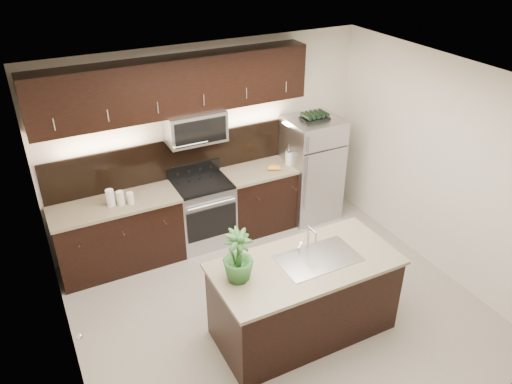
{
  "coord_description": "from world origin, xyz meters",
  "views": [
    {
      "loc": [
        -2.26,
        -3.85,
        4.11
      ],
      "look_at": [
        -0.01,
        0.55,
        1.31
      ],
      "focal_mm": 35.0,
      "sensor_mm": 36.0,
      "label": 1
    }
  ],
  "objects": [
    {
      "name": "wine_rack",
      "position": [
        1.46,
        1.63,
        1.6
      ],
      "size": [
        0.38,
        0.24,
        0.09
      ],
      "color": "black",
      "rests_on": "refrigerator"
    },
    {
      "name": "counter_run",
      "position": [
        -0.46,
        1.69,
        0.47
      ],
      "size": [
        3.51,
        0.65,
        0.94
      ],
      "color": "black",
      "rests_on": "ground"
    },
    {
      "name": "canisters",
      "position": [
        -1.37,
        1.62,
        1.04
      ],
      "size": [
        0.32,
        0.15,
        0.22
      ],
      "rotation": [
        0.0,
        0.0,
        -0.27
      ],
      "color": "silver",
      "rests_on": "counter_run"
    },
    {
      "name": "upper_fixtures",
      "position": [
        -0.43,
        1.84,
        2.14
      ],
      "size": [
        3.49,
        0.4,
        1.66
      ],
      "color": "black",
      "rests_on": "counter_run"
    },
    {
      "name": "room_walls",
      "position": [
        -0.11,
        -0.04,
        1.7
      ],
      "size": [
        4.52,
        4.02,
        2.71
      ],
      "color": "beige",
      "rests_on": "ground"
    },
    {
      "name": "island",
      "position": [
        0.07,
        -0.42,
        0.47
      ],
      "size": [
        1.96,
        0.96,
        0.94
      ],
      "color": "black",
      "rests_on": "ground"
    },
    {
      "name": "ground",
      "position": [
        0.0,
        0.0,
        0.0
      ],
      "size": [
        4.5,
        4.5,
        0.0
      ],
      "primitive_type": "plane",
      "color": "gray",
      "rests_on": "ground"
    },
    {
      "name": "french_press",
      "position": [
        1.06,
        1.64,
        1.05
      ],
      "size": [
        0.1,
        0.1,
        0.29
      ],
      "rotation": [
        0.0,
        0.0,
        -0.27
      ],
      "color": "silver",
      "rests_on": "counter_run"
    },
    {
      "name": "sink_faucet",
      "position": [
        0.22,
        -0.41,
        0.96
      ],
      "size": [
        0.84,
        0.5,
        0.28
      ],
      "color": "silver",
      "rests_on": "island"
    },
    {
      "name": "refrigerator",
      "position": [
        1.46,
        1.63,
        0.78
      ],
      "size": [
        0.75,
        0.68,
        1.56
      ],
      "primitive_type": "cube",
      "color": "#B2B2B7",
      "rests_on": "ground"
    },
    {
      "name": "bananas",
      "position": [
        0.75,
        1.61,
        0.97
      ],
      "size": [
        0.24,
        0.21,
        0.06
      ],
      "primitive_type": "ellipsoid",
      "rotation": [
        0.0,
        0.0,
        -0.4
      ],
      "color": "gold",
      "rests_on": "counter_run"
    },
    {
      "name": "plant",
      "position": [
        -0.66,
        -0.33,
        1.21
      ],
      "size": [
        0.38,
        0.38,
        0.55
      ],
      "primitive_type": "imported",
      "rotation": [
        0.0,
        0.0,
        0.29
      ],
      "color": "#255321",
      "rests_on": "island"
    }
  ]
}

